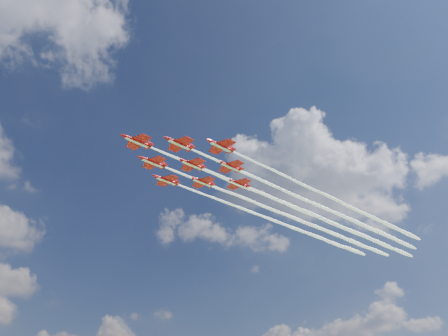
# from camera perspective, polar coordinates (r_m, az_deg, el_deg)

# --- Properties ---
(jet_lead) EXTENTS (122.79, 11.17, 2.79)m
(jet_lead) POSITION_cam_1_polar(r_m,az_deg,el_deg) (166.47, 5.89, -3.73)
(jet_lead) COLOR #AD0910
(jet_row2_port) EXTENTS (122.79, 11.17, 2.79)m
(jet_row2_port) POSITION_cam_1_polar(r_m,az_deg,el_deg) (169.40, 10.14, -3.89)
(jet_row2_port) COLOR #AD0910
(jet_row2_starb) EXTENTS (122.79, 11.17, 2.79)m
(jet_row2_starb) POSITION_cam_1_polar(r_m,az_deg,el_deg) (177.98, 6.49, -5.49)
(jet_row2_starb) COLOR #AD0910
(jet_row3_port) EXTENTS (122.79, 11.17, 2.79)m
(jet_row3_port) POSITION_cam_1_polar(r_m,az_deg,el_deg) (173.22, 14.23, -4.01)
(jet_row3_port) COLOR #AD0910
(jet_row3_centre) EXTENTS (122.79, 11.17, 2.79)m
(jet_row3_centre) POSITION_cam_1_polar(r_m,az_deg,el_deg) (181.02, 10.47, -5.60)
(jet_row3_centre) COLOR #AD0910
(jet_row3_starb) EXTENTS (122.79, 11.17, 2.79)m
(jet_row3_starb) POSITION_cam_1_polar(r_m,az_deg,el_deg) (189.65, 7.02, -7.03)
(jet_row3_starb) COLOR #AD0910
(jet_row4_port) EXTENTS (122.79, 11.17, 2.79)m
(jet_row4_port) POSITION_cam_1_polar(r_m,az_deg,el_deg) (184.89, 14.31, -5.68)
(jet_row4_port) COLOR #AD0910
(jet_row4_starb) EXTENTS (122.79, 11.17, 2.79)m
(jet_row4_starb) POSITION_cam_1_polar(r_m,az_deg,el_deg) (192.79, 10.77, -7.11)
(jet_row4_starb) COLOR #AD0910
(jet_tail) EXTENTS (122.79, 11.17, 2.79)m
(jet_tail) POSITION_cam_1_polar(r_m,az_deg,el_deg) (196.70, 14.37, -7.16)
(jet_tail) COLOR #AD0910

